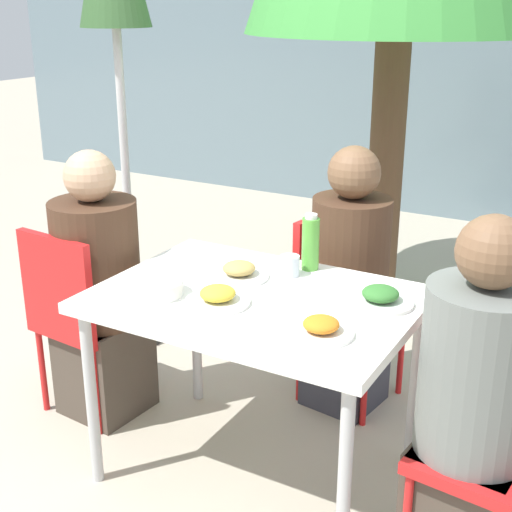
{
  "coord_description": "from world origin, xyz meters",
  "views": [
    {
      "loc": [
        1.17,
        -2.06,
        1.77
      ],
      "look_at": [
        0.0,
        0.0,
        0.91
      ],
      "focal_mm": 50.0,
      "sensor_mm": 36.0,
      "label": 1
    }
  ],
  "objects_px": {
    "person_left": "(99,295)",
    "drinking_cup": "(290,266)",
    "chair_left": "(78,310)",
    "chair_far": "(338,293)",
    "person_far": "(349,288)",
    "person_right": "(474,415)",
    "chair_right": "(497,425)",
    "bottle": "(310,243)",
    "salad_bowl": "(156,287)"
  },
  "relations": [
    {
      "from": "chair_right",
      "to": "drinking_cup",
      "type": "relative_size",
      "value": 10.8
    },
    {
      "from": "bottle",
      "to": "drinking_cup",
      "type": "bearing_deg",
      "value": -109.91
    },
    {
      "from": "person_left",
      "to": "person_right",
      "type": "relative_size",
      "value": 0.99
    },
    {
      "from": "person_left",
      "to": "person_right",
      "type": "distance_m",
      "value": 1.65
    },
    {
      "from": "person_right",
      "to": "bottle",
      "type": "bearing_deg",
      "value": -22.82
    },
    {
      "from": "chair_left",
      "to": "person_far",
      "type": "xyz_separation_m",
      "value": [
        0.97,
        0.66,
        0.06
      ]
    },
    {
      "from": "person_left",
      "to": "person_right",
      "type": "bearing_deg",
      "value": -0.6
    },
    {
      "from": "chair_left",
      "to": "person_right",
      "type": "xyz_separation_m",
      "value": [
        1.7,
        -0.08,
        0.06
      ]
    },
    {
      "from": "person_left",
      "to": "person_far",
      "type": "height_order",
      "value": "person_far"
    },
    {
      "from": "person_right",
      "to": "bottle",
      "type": "relative_size",
      "value": 5.33
    },
    {
      "from": "person_right",
      "to": "chair_far",
      "type": "height_order",
      "value": "person_right"
    },
    {
      "from": "person_right",
      "to": "salad_bowl",
      "type": "bearing_deg",
      "value": 10.48
    },
    {
      "from": "drinking_cup",
      "to": "salad_bowl",
      "type": "distance_m",
      "value": 0.53
    },
    {
      "from": "person_far",
      "to": "salad_bowl",
      "type": "distance_m",
      "value": 0.95
    },
    {
      "from": "person_right",
      "to": "drinking_cup",
      "type": "xyz_separation_m",
      "value": [
        -0.8,
        0.32,
        0.23
      ]
    },
    {
      "from": "person_far",
      "to": "bottle",
      "type": "height_order",
      "value": "person_far"
    },
    {
      "from": "chair_far",
      "to": "person_far",
      "type": "height_order",
      "value": "person_far"
    },
    {
      "from": "drinking_cup",
      "to": "salad_bowl",
      "type": "relative_size",
      "value": 0.4
    },
    {
      "from": "chair_left",
      "to": "drinking_cup",
      "type": "bearing_deg",
      "value": 19.87
    },
    {
      "from": "chair_left",
      "to": "drinking_cup",
      "type": "height_order",
      "value": "chair_left"
    },
    {
      "from": "chair_left",
      "to": "person_left",
      "type": "height_order",
      "value": "person_left"
    },
    {
      "from": "chair_far",
      "to": "person_far",
      "type": "bearing_deg",
      "value": 58.07
    },
    {
      "from": "chair_right",
      "to": "drinking_cup",
      "type": "height_order",
      "value": "chair_right"
    },
    {
      "from": "chair_right",
      "to": "bottle",
      "type": "xyz_separation_m",
      "value": [
        -0.82,
        0.35,
        0.36
      ]
    },
    {
      "from": "salad_bowl",
      "to": "person_left",
      "type": "bearing_deg",
      "value": 153.99
    },
    {
      "from": "person_left",
      "to": "salad_bowl",
      "type": "height_order",
      "value": "person_left"
    },
    {
      "from": "chair_right",
      "to": "chair_far",
      "type": "relative_size",
      "value": 1.0
    },
    {
      "from": "drinking_cup",
      "to": "bottle",
      "type": "bearing_deg",
      "value": 70.09
    },
    {
      "from": "person_right",
      "to": "chair_right",
      "type": "bearing_deg",
      "value": -121.93
    },
    {
      "from": "person_far",
      "to": "drinking_cup",
      "type": "xyz_separation_m",
      "value": [
        -0.08,
        -0.42,
        0.23
      ]
    },
    {
      "from": "chair_far",
      "to": "drinking_cup",
      "type": "distance_m",
      "value": 0.57
    },
    {
      "from": "person_far",
      "to": "chair_right",
      "type": "bearing_deg",
      "value": 57.57
    },
    {
      "from": "person_left",
      "to": "chair_left",
      "type": "bearing_deg",
      "value": -121.93
    },
    {
      "from": "chair_left",
      "to": "person_far",
      "type": "bearing_deg",
      "value": 39.26
    },
    {
      "from": "bottle",
      "to": "person_left",
      "type": "bearing_deg",
      "value": -163.17
    },
    {
      "from": "chair_right",
      "to": "person_right",
      "type": "distance_m",
      "value": 0.11
    },
    {
      "from": "person_right",
      "to": "bottle",
      "type": "xyz_separation_m",
      "value": [
        -0.77,
        0.42,
        0.3
      ]
    },
    {
      "from": "chair_left",
      "to": "drinking_cup",
      "type": "distance_m",
      "value": 0.97
    },
    {
      "from": "drinking_cup",
      "to": "person_right",
      "type": "bearing_deg",
      "value": -21.86
    },
    {
      "from": "person_left",
      "to": "salad_bowl",
      "type": "relative_size",
      "value": 6.0
    },
    {
      "from": "drinking_cup",
      "to": "salad_bowl",
      "type": "height_order",
      "value": "drinking_cup"
    },
    {
      "from": "chair_far",
      "to": "person_far",
      "type": "relative_size",
      "value": 0.72
    },
    {
      "from": "chair_right",
      "to": "person_right",
      "type": "bearing_deg",
      "value": 58.07
    },
    {
      "from": "chair_right",
      "to": "person_far",
      "type": "height_order",
      "value": "person_far"
    },
    {
      "from": "chair_right",
      "to": "person_far",
      "type": "relative_size",
      "value": 0.72
    },
    {
      "from": "chair_left",
      "to": "bottle",
      "type": "height_order",
      "value": "bottle"
    },
    {
      "from": "person_left",
      "to": "drinking_cup",
      "type": "xyz_separation_m",
      "value": [
        0.84,
        0.16,
        0.24
      ]
    },
    {
      "from": "chair_left",
      "to": "person_right",
      "type": "relative_size",
      "value": 0.72
    },
    {
      "from": "person_left",
      "to": "chair_far",
      "type": "distance_m",
      "value": 1.06
    },
    {
      "from": "bottle",
      "to": "salad_bowl",
      "type": "height_order",
      "value": "bottle"
    }
  ]
}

